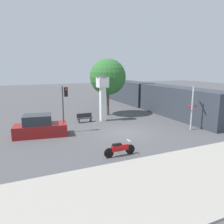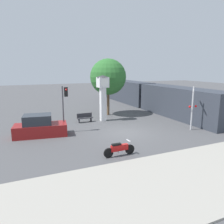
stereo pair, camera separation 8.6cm
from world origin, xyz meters
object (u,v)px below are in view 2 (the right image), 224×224
object	(u,v)px
street_tree	(108,77)
bench	(85,117)
motorcycle	(119,149)
clock_tower	(103,91)
traffic_light	(65,101)
freight_train	(149,96)
railroad_crossing_signal	(192,107)
parked_car	(40,127)

from	to	relation	value
street_tree	bench	world-z (taller)	street_tree
bench	motorcycle	bearing A→B (deg)	-93.40
street_tree	clock_tower	bearing A→B (deg)	-123.76
motorcycle	clock_tower	xyz separation A→B (m)	(2.51, 9.21, 2.72)
motorcycle	clock_tower	bearing A→B (deg)	74.17
traffic_light	clock_tower	bearing A→B (deg)	30.08
motorcycle	clock_tower	distance (m)	9.92
freight_train	street_tree	size ratio (longest dim) A/B	3.88
freight_train	railroad_crossing_signal	bearing A→B (deg)	-103.14
parked_car	clock_tower	bearing A→B (deg)	31.37
clock_tower	street_tree	size ratio (longest dim) A/B	0.73
clock_tower	street_tree	distance (m)	3.22
traffic_light	railroad_crossing_signal	distance (m)	11.25
freight_train	bench	bearing A→B (deg)	-158.12
street_tree	bench	bearing A→B (deg)	-147.86
traffic_light	bench	world-z (taller)	traffic_light
freight_train	traffic_light	world-z (taller)	traffic_light
freight_train	parked_car	distance (m)	16.90
bench	traffic_light	bearing A→B (deg)	-132.52
motorcycle	traffic_light	distance (m)	7.27
railroad_crossing_signal	bench	world-z (taller)	railroad_crossing_signal
bench	parked_car	size ratio (longest dim) A/B	0.36
clock_tower	parked_car	xyz separation A→B (m)	(-6.70, -2.80, -2.43)
bench	clock_tower	bearing A→B (deg)	-5.56
traffic_light	parked_car	bearing A→B (deg)	-175.32
freight_train	bench	xyz separation A→B (m)	(-10.51, -4.22, -1.21)
freight_train	traffic_light	bearing A→B (deg)	-151.74
motorcycle	bench	xyz separation A→B (m)	(0.56, 9.40, 0.03)
freight_train	street_tree	distance (m)	7.72
parked_car	street_tree	bearing A→B (deg)	40.85
motorcycle	clock_tower	world-z (taller)	clock_tower
freight_train	bench	distance (m)	11.39
traffic_light	street_tree	distance (m)	8.17
bench	street_tree	bearing A→B (deg)	32.14
railroad_crossing_signal	traffic_light	bearing A→B (deg)	159.90
motorcycle	railroad_crossing_signal	distance (m)	9.10
clock_tower	railroad_crossing_signal	size ratio (longest dim) A/B	1.22
street_tree	freight_train	bearing A→B (deg)	15.86
railroad_crossing_signal	street_tree	xyz separation A→B (m)	(-4.38, 8.93, 2.34)
clock_tower	street_tree	world-z (taller)	street_tree
traffic_light	bench	xyz separation A→B (m)	(2.58, 2.82, -2.29)
motorcycle	railroad_crossing_signal	bearing A→B (deg)	17.12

